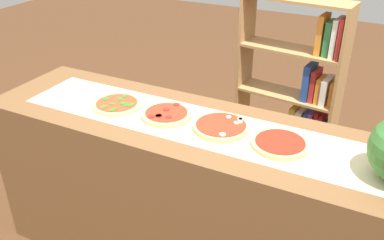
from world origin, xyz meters
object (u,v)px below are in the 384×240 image
bookshelf (300,105)px  pizza_spinach_0 (117,104)px  pizza_mushroom_2 (221,127)px  pizza_plain_3 (280,144)px  pizza_pepperoni_1 (166,114)px

bookshelf → pizza_spinach_0: bearing=-123.8°
pizza_mushroom_2 → pizza_plain_3: size_ratio=1.05×
pizza_spinach_0 → bookshelf: bookshelf is taller
pizza_mushroom_2 → pizza_pepperoni_1: bearing=-178.6°
pizza_pepperoni_1 → pizza_plain_3: pizza_pepperoni_1 is taller
pizza_pepperoni_1 → pizza_mushroom_2: 0.30m
bookshelf → pizza_plain_3: bearing=-82.3°
pizza_pepperoni_1 → pizza_mushroom_2: pizza_mushroom_2 is taller
pizza_spinach_0 → bookshelf: bearing=56.2°
pizza_spinach_0 → pizza_plain_3: 0.89m
pizza_spinach_0 → bookshelf: 1.37m
pizza_plain_3 → pizza_mushroom_2: bearing=175.6°
pizza_pepperoni_1 → pizza_plain_3: size_ratio=1.00×
pizza_pepperoni_1 → bookshelf: 1.23m
pizza_spinach_0 → pizza_pepperoni_1: pizza_pepperoni_1 is taller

